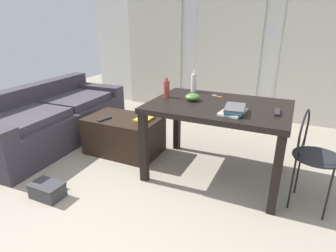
% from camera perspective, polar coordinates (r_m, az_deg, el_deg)
% --- Properties ---
extents(ground_plane, '(8.40, 8.40, 0.00)m').
position_cam_1_polar(ground_plane, '(3.03, 1.25, -8.54)').
color(ground_plane, gray).
extents(wall_back, '(5.09, 0.10, 2.70)m').
position_cam_1_polar(wall_back, '(4.69, 12.68, 18.75)').
color(wall_back, silver).
rests_on(wall_back, ground).
extents(curtains, '(3.62, 0.03, 2.41)m').
position_cam_1_polar(curtains, '(4.61, 12.28, 16.95)').
color(curtains, beige).
rests_on(curtains, ground).
extents(couch, '(0.98, 2.12, 0.70)m').
position_cam_1_polar(couch, '(3.91, -23.04, 1.23)').
color(couch, '#38333D').
rests_on(couch, ground).
extents(coffee_table, '(0.85, 0.55, 0.43)m').
position_cam_1_polar(coffee_table, '(3.33, -9.03, -1.83)').
color(coffee_table, black).
rests_on(coffee_table, ground).
extents(craft_table, '(1.29, 0.90, 0.75)m').
position_cam_1_polar(craft_table, '(2.69, 10.30, 2.47)').
color(craft_table, black).
rests_on(craft_table, ground).
extents(wire_chair, '(0.38, 0.40, 0.84)m').
position_cam_1_polar(wire_chair, '(2.52, 27.24, -4.00)').
color(wire_chair, black).
rests_on(wire_chair, ground).
extents(bottle_near, '(0.06, 0.06, 0.20)m').
position_cam_1_polar(bottle_near, '(2.83, -0.29, 7.64)').
color(bottle_near, '#99332D').
rests_on(bottle_near, craft_table).
extents(bottle_far, '(0.06, 0.06, 0.23)m').
position_cam_1_polar(bottle_far, '(3.07, 5.30, 8.85)').
color(bottle_far, beige).
rests_on(bottle_far, craft_table).
extents(bowl, '(0.14, 0.14, 0.07)m').
position_cam_1_polar(bowl, '(2.74, 5.08, 5.96)').
color(bowl, '#477033').
rests_on(bowl, craft_table).
extents(book_stack, '(0.21, 0.30, 0.06)m').
position_cam_1_polar(book_stack, '(2.42, 13.46, 3.28)').
color(book_stack, silver).
rests_on(book_stack, craft_table).
extents(tv_remote_on_table, '(0.06, 0.19, 0.02)m').
position_cam_1_polar(tv_remote_on_table, '(2.52, 21.53, 2.65)').
color(tv_remote_on_table, '#232326').
rests_on(tv_remote_on_table, craft_table).
extents(scissors, '(0.12, 0.08, 0.00)m').
position_cam_1_polar(scissors, '(2.93, 10.22, 6.04)').
color(scissors, '#9EA0A5').
rests_on(scissors, craft_table).
extents(tv_remote_primary, '(0.08, 0.18, 0.02)m').
position_cam_1_polar(tv_remote_primary, '(3.22, -12.95, 1.39)').
color(tv_remote_primary, '#232326').
rests_on(tv_remote_primary, coffee_table).
extents(magazine, '(0.17, 0.23, 0.02)m').
position_cam_1_polar(magazine, '(3.16, -4.91, 1.50)').
color(magazine, gold).
rests_on(magazine, coffee_table).
extents(shoebox, '(0.29, 0.19, 0.14)m').
position_cam_1_polar(shoebox, '(2.76, -23.57, -12.01)').
color(shoebox, '#38383D').
rests_on(shoebox, ground).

